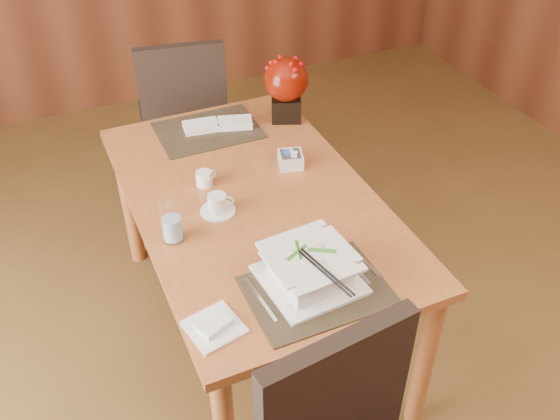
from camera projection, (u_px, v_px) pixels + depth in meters
name	position (u px, v px, depth m)	size (l,w,h in m)	color
dining_table	(254.00, 217.00, 2.48)	(0.90, 1.50, 0.75)	#AD6030
placemat_near	(317.00, 291.00, 2.02)	(0.45, 0.33, 0.01)	black
placemat_far	(208.00, 130.00, 2.81)	(0.45, 0.33, 0.01)	black
soup_setting	(310.00, 269.00, 2.02)	(0.32, 0.32, 0.12)	white
coffee_cup	(217.00, 205.00, 2.33)	(0.13, 0.13, 0.08)	white
water_glass	(171.00, 220.00, 2.17)	(0.08, 0.08, 0.18)	white
creamer_jug	(204.00, 179.00, 2.47)	(0.08, 0.08, 0.06)	white
sugar_caddy	(291.00, 160.00, 2.58)	(0.10, 0.10, 0.06)	white
berry_decor	(286.00, 85.00, 2.81)	(0.20, 0.20, 0.29)	black
napkins_far	(220.00, 124.00, 2.82)	(0.31, 0.11, 0.03)	white
bread_plate	(214.00, 327.00, 1.90)	(0.16, 0.16, 0.01)	white
far_chair	(184.00, 113.00, 3.34)	(0.53, 0.53, 0.99)	black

